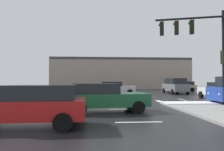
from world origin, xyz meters
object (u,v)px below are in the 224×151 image
sedan_green (104,97)px  sedan_white (220,90)px  sedan_tan (182,86)px  traffic_signal_mast (201,41)px  sedan_red (29,105)px  suv_grey (175,85)px  sedan_silver (116,88)px

sedan_green → sedan_white: 13.24m
sedan_tan → traffic_signal_mast: bearing=75.7°
traffic_signal_mast → sedan_white: size_ratio=1.38×
sedan_red → sedan_tan: bearing=-124.7°
sedan_green → sedan_white: bearing=26.6°
sedan_green → sedan_tan: 24.56m
suv_grey → sedan_green: bearing=146.7°
traffic_signal_mast → sedan_silver: traffic_signal_mast is taller
sedan_green → sedan_tan: size_ratio=1.01×
sedan_green → suv_grey: size_ratio=0.96×
sedan_silver → sedan_white: bearing=-37.8°
sedan_silver → suv_grey: size_ratio=0.95×
sedan_white → suv_grey: size_ratio=0.94×
suv_grey → sedan_white: bearing=-174.6°
sedan_green → sedan_red: same height
sedan_white → sedan_red: 17.75m
sedan_white → sedan_tan: 13.71m
sedan_tan → sedan_green: bearing=62.3°
traffic_signal_mast → sedan_red: traffic_signal_mast is taller
sedan_green → suv_grey: suv_grey is taller
suv_grey → sedan_tan: bearing=-31.7°
sedan_silver → sedan_red: (-4.97, -18.83, 0.00)m
sedan_red → sedan_white: bearing=-143.7°
traffic_signal_mast → sedan_silver: (-4.72, 12.85, -3.63)m
sedan_red → suv_grey: size_ratio=0.94×
sedan_white → suv_grey: bearing=4.0°
sedan_tan → suv_grey: (-2.89, -4.88, 0.24)m
sedan_white → suv_grey: 8.75m
sedan_silver → sedan_green: bearing=-94.3°
sedan_white → sedan_silver: bearing=46.3°
sedan_white → sedan_tan: size_ratio=0.99×
sedan_red → traffic_signal_mast: bearing=-150.0°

